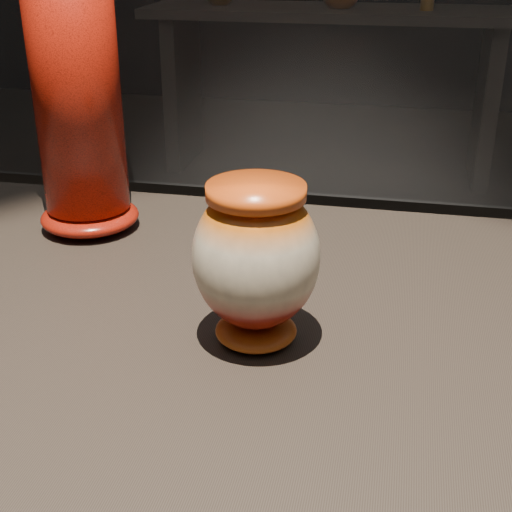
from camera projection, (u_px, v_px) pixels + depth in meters
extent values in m
cube|color=black|center=(398.00, 368.00, 0.76)|extent=(2.00, 0.80, 0.05)
ellipsoid|color=maroon|center=(256.00, 330.00, 0.76)|extent=(0.10, 0.10, 0.02)
ellipsoid|color=beige|center=(256.00, 257.00, 0.72)|extent=(0.16, 0.16, 0.15)
cylinder|color=orange|center=(256.00, 192.00, 0.69)|extent=(0.12, 0.12, 0.01)
ellipsoid|color=#B61B0C|center=(90.00, 216.00, 1.04)|extent=(0.17, 0.17, 0.04)
cylinder|color=#B61B0C|center=(74.00, 66.00, 0.95)|extent=(0.15, 0.15, 0.40)
cube|color=black|center=(332.00, 12.00, 3.79)|extent=(2.00, 0.60, 0.05)
cube|color=black|center=(183.00, 90.00, 4.14)|extent=(0.08, 0.50, 0.85)
cube|color=black|center=(486.00, 104.00, 3.83)|extent=(0.08, 0.50, 0.85)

